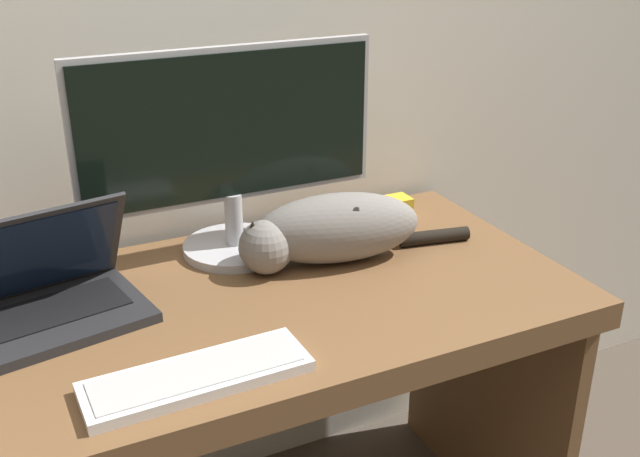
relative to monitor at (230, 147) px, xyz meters
The scene contains 6 objects.
desk 0.48m from the monitor, 125.17° to the right, with size 1.54×0.69×0.76m.
monitor is the anchor object (origin of this frame).
laptop 0.48m from the monitor, 162.05° to the right, with size 0.36×0.29×0.23m.
external_keyboard 0.56m from the monitor, 116.68° to the right, with size 0.38×0.13×0.02m.
cat 0.28m from the monitor, 39.07° to the right, with size 0.55×0.22×0.15m.
small_toy 0.48m from the monitor, ahead, with size 0.06×0.06×0.06m.
Camera 1 is at (-0.34, -0.91, 1.49)m, focal length 42.00 mm.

